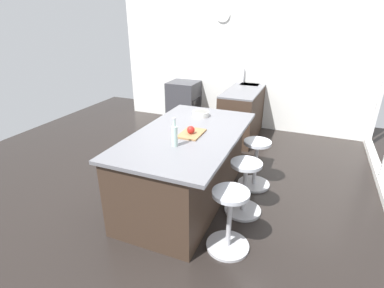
# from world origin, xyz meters

# --- Properties ---
(ground_plane) EXTENTS (7.70, 7.70, 0.00)m
(ground_plane) POSITION_xyz_m (0.00, 0.00, 0.00)
(ground_plane) COLOR black
(interior_partition_left) EXTENTS (0.15, 5.09, 2.85)m
(interior_partition_left) POSITION_xyz_m (-2.96, -0.00, 1.43)
(interior_partition_left) COLOR silver
(interior_partition_left) RESTS_ON ground_plane
(sink_cabinet) EXTENTS (2.02, 0.60, 1.20)m
(sink_cabinet) POSITION_xyz_m (-2.61, 0.29, 0.47)
(sink_cabinet) COLOR #38281E
(sink_cabinet) RESTS_ON ground_plane
(oven_range) EXTENTS (0.60, 0.61, 0.89)m
(oven_range) POSITION_xyz_m (-2.61, -1.07, 0.45)
(oven_range) COLOR #38383D
(oven_range) RESTS_ON ground_plane
(kitchen_island) EXTENTS (2.06, 1.17, 0.92)m
(kitchen_island) POSITION_xyz_m (0.08, 0.13, 0.46)
(kitchen_island) COLOR #38281E
(kitchen_island) RESTS_ON ground_plane
(stool_by_window) EXTENTS (0.44, 0.44, 0.67)m
(stool_by_window) POSITION_xyz_m (-0.57, 0.90, 0.31)
(stool_by_window) COLOR #B7B7BC
(stool_by_window) RESTS_ON ground_plane
(stool_middle) EXTENTS (0.44, 0.44, 0.67)m
(stool_middle) POSITION_xyz_m (0.08, 0.90, 0.31)
(stool_middle) COLOR #B7B7BC
(stool_middle) RESTS_ON ground_plane
(stool_near_camera) EXTENTS (0.44, 0.44, 0.67)m
(stool_near_camera) POSITION_xyz_m (0.73, 0.90, 0.31)
(stool_near_camera) COLOR #B7B7BC
(stool_near_camera) RESTS_ON ground_plane
(cutting_board) EXTENTS (0.36, 0.24, 0.02)m
(cutting_board) POSITION_xyz_m (0.11, 0.24, 0.93)
(cutting_board) COLOR olive
(cutting_board) RESTS_ON kitchen_island
(apple_red) EXTENTS (0.09, 0.09, 0.09)m
(apple_red) POSITION_xyz_m (0.13, 0.24, 0.98)
(apple_red) COLOR red
(apple_red) RESTS_ON cutting_board
(water_bottle) EXTENTS (0.06, 0.06, 0.31)m
(water_bottle) POSITION_xyz_m (0.48, 0.20, 1.04)
(water_bottle) COLOR silver
(water_bottle) RESTS_ON kitchen_island
(fruit_bowl) EXTENTS (0.22, 0.22, 0.07)m
(fruit_bowl) POSITION_xyz_m (-0.54, 0.10, 0.96)
(fruit_bowl) COLOR silver
(fruit_bowl) RESTS_ON kitchen_island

